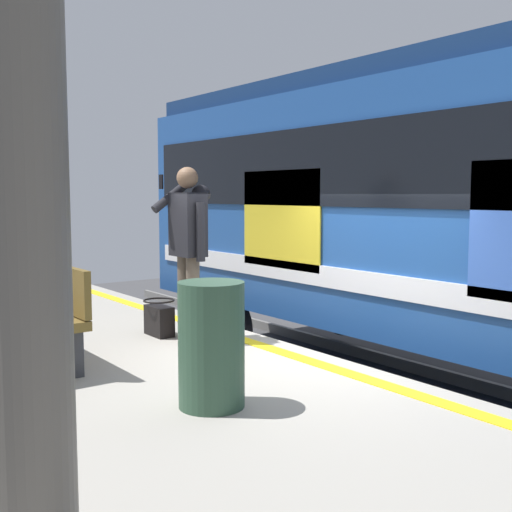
{
  "coord_description": "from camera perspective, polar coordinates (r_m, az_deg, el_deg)",
  "views": [
    {
      "loc": [
        -4.51,
        4.06,
        2.5
      ],
      "look_at": [
        0.59,
        0.3,
        1.88
      ],
      "focal_mm": 44.63,
      "sensor_mm": 36.0,
      "label": 1
    }
  ],
  "objects": [
    {
      "name": "trash_bin",
      "position": [
        4.58,
        -4.02,
        -7.92
      ],
      "size": [
        0.48,
        0.48,
        0.9
      ],
      "primitive_type": "cylinder",
      "color": "#2D4C38",
      "rests_on": "platform"
    },
    {
      "name": "bench",
      "position": [
        6.08,
        -18.86,
        -4.42
      ],
      "size": [
        1.71,
        0.44,
        0.9
      ],
      "color": "brown",
      "rests_on": "platform"
    },
    {
      "name": "safety_line",
      "position": [
        6.06,
        3.34,
        -8.9
      ],
      "size": [
        14.28,
        0.16,
        0.01
      ],
      "primitive_type": "cube",
      "color": "yellow",
      "rests_on": "platform"
    },
    {
      "name": "station_column",
      "position": [
        2.56,
        -20.71,
        17.17
      ],
      "size": [
        0.34,
        0.34,
        4.1
      ],
      "primitive_type": "cylinder",
      "color": "#59544C",
      "rests_on": "platform"
    },
    {
      "name": "track_rail_far",
      "position": [
        8.63,
        20.15,
        -11.04
      ],
      "size": [
        18.94,
        0.08,
        0.16
      ],
      "primitive_type": "cube",
      "color": "slate",
      "rests_on": "ground"
    },
    {
      "name": "passenger",
      "position": [
        6.6,
        -6.05,
        1.57
      ],
      "size": [
        0.57,
        0.55,
        1.79
      ],
      "color": "brown",
      "rests_on": "platform"
    },
    {
      "name": "track_rail_near",
      "position": [
        7.53,
        13.94,
        -13.34
      ],
      "size": [
        18.94,
        0.08,
        0.16
      ],
      "primitive_type": "cube",
      "color": "slate",
      "rests_on": "ground"
    },
    {
      "name": "ground_plane",
      "position": [
        6.56,
        5.39,
        -16.83
      ],
      "size": [
        24.53,
        24.53,
        0.0
      ],
      "primitive_type": "plane",
      "color": "#3D3D3F"
    },
    {
      "name": "train_carriage",
      "position": [
        7.61,
        18.64,
        4.77
      ],
      "size": [
        9.79,
        2.77,
        3.79
      ],
      "color": "#1E478C",
      "rests_on": "ground"
    },
    {
      "name": "platform",
      "position": [
        5.34,
        -11.78,
        -16.65
      ],
      "size": [
        14.57,
        4.06,
        0.98
      ],
      "primitive_type": "cube",
      "color": "#9E998E",
      "rests_on": "ground"
    },
    {
      "name": "handbag",
      "position": [
        6.94,
        -8.67,
        -5.59
      ],
      "size": [
        0.37,
        0.34,
        0.39
      ],
      "color": "black",
      "rests_on": "platform"
    }
  ]
}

